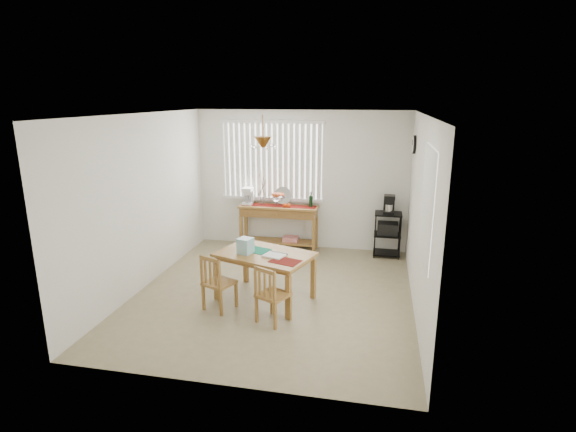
% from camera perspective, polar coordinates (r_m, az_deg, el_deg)
% --- Properties ---
extents(ground, '(4.00, 4.50, 0.01)m').
position_cam_1_polar(ground, '(6.78, -1.78, -9.80)').
color(ground, gray).
extents(room_shell, '(4.20, 4.70, 2.70)m').
position_cam_1_polar(room_shell, '(6.27, -1.85, 4.48)').
color(room_shell, white).
rests_on(room_shell, ground).
extents(sideboard, '(1.49, 0.42, 0.84)m').
position_cam_1_polar(sideboard, '(8.50, -1.13, -0.08)').
color(sideboard, olive).
rests_on(sideboard, ground).
extents(sideboard_items, '(1.42, 0.35, 0.64)m').
position_cam_1_polar(sideboard_items, '(8.49, -2.79, 2.28)').
color(sideboard_items, maroon).
rests_on(sideboard_items, sideboard).
extents(wire_cart, '(0.48, 0.38, 0.81)m').
position_cam_1_polar(wire_cart, '(8.33, 12.53, -1.78)').
color(wire_cart, black).
rests_on(wire_cart, ground).
extents(cart_items, '(0.19, 0.23, 0.33)m').
position_cam_1_polar(cart_items, '(8.21, 12.71, 1.42)').
color(cart_items, black).
rests_on(cart_items, wire_cart).
extents(dining_table, '(1.49, 1.20, 0.69)m').
position_cam_1_polar(dining_table, '(6.38, -2.96, -5.40)').
color(dining_table, olive).
rests_on(dining_table, ground).
extents(table_items, '(0.97, 0.75, 0.22)m').
position_cam_1_polar(table_items, '(6.31, -4.50, -4.11)').
color(table_items, '#147459').
rests_on(table_items, dining_table).
extents(chair_left, '(0.48, 0.48, 0.79)m').
position_cam_1_polar(chair_left, '(6.21, -8.94, -8.39)').
color(chair_left, olive).
rests_on(chair_left, ground).
extents(chair_right, '(0.48, 0.48, 0.78)m').
position_cam_1_polar(chair_right, '(5.81, -2.11, -9.99)').
color(chair_right, olive).
rests_on(chair_right, ground).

